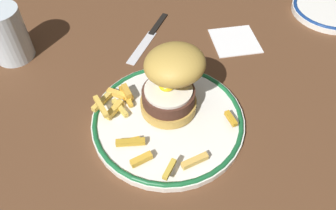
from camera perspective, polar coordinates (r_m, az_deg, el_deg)
ground_plane at (r=57.29cm, az=3.23°, el=-4.60°), size 113.04×91.19×4.00cm
dinner_plate at (r=55.17cm, az=0.00°, el=-2.54°), size 25.26×25.26×1.60cm
burger at (r=51.98cm, az=0.65°, el=4.30°), size 13.54×13.66×11.80cm
fries_pile at (r=53.88cm, az=-5.58°, el=-2.10°), size 22.83×21.27×2.37cm
water_glass at (r=71.38cm, az=-25.76°, el=10.45°), size 7.50×7.50×10.56cm
side_plate at (r=87.19cm, az=26.06°, el=14.52°), size 17.03×17.03×1.60cm
knife at (r=72.88cm, az=-2.81°, el=12.26°), size 10.54×16.21×0.70cm
napkin at (r=72.23cm, az=11.41°, el=10.79°), size 9.52×9.52×0.40cm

